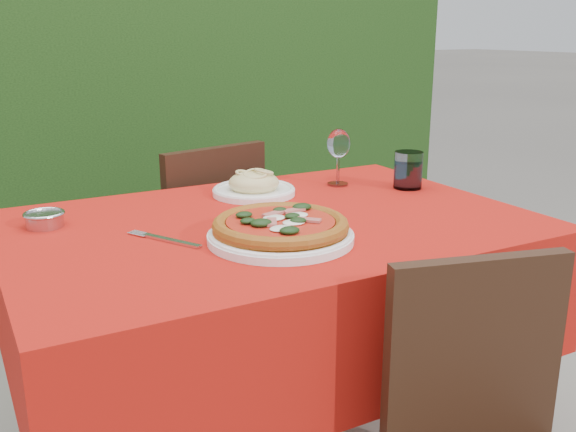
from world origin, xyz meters
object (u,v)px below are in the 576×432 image
pizza_plate (281,229)px  water_glass (408,172)px  pasta_plate (254,186)px  steel_ramekin (45,220)px  fork (172,241)px  wine_glass (339,146)px  chair_far (202,247)px

pizza_plate → water_glass: 0.62m
pizza_plate → pasta_plate: size_ratio=1.39×
pizza_plate → steel_ramekin: pizza_plate is taller
water_glass → steel_ramekin: water_glass is taller
pasta_plate → fork: 0.45m
pizza_plate → pasta_plate: pasta_plate is taller
wine_glass → steel_ramekin: wine_glass is taller
pasta_plate → fork: bearing=-139.2°
fork → steel_ramekin: steel_ramekin is taller
pizza_plate → wine_glass: bearing=44.1°
pizza_plate → water_glass: (0.56, 0.26, 0.02)m
wine_glass → fork: (-0.62, -0.28, -0.12)m
pizza_plate → wine_glass: wine_glass is taller
pizza_plate → fork: size_ratio=1.50×
pasta_plate → wine_glass: wine_glass is taller
fork → steel_ramekin: size_ratio=2.49×
water_glass → fork: size_ratio=0.50×
chair_far → water_glass: bearing=119.0°
pizza_plate → fork: bearing=153.4°
pasta_plate → pizza_plate: bearing=-107.6°
wine_glass → fork: bearing=-155.5°
chair_far → steel_ramekin: size_ratio=9.59×
chair_far → pasta_plate: size_ratio=3.59×
pizza_plate → steel_ramekin: 0.57m
chair_far → water_glass: water_glass is taller
chair_far → wine_glass: wine_glass is taller
water_glass → wine_glass: 0.22m
water_glass → wine_glass: (-0.16, 0.13, 0.07)m
pasta_plate → fork: pasta_plate is taller
pizza_plate → fork: (-0.22, 0.11, -0.02)m
wine_glass → steel_ramekin: (-0.84, -0.03, -0.10)m
water_glass → steel_ramekin: size_ratio=1.25×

